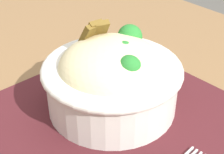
{
  "coord_description": "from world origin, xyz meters",
  "views": [
    {
      "loc": [
        0.26,
        -0.24,
        1.07
      ],
      "look_at": [
        -0.03,
        0.01,
        0.82
      ],
      "focal_mm": 53.59,
      "sensor_mm": 36.0,
      "label": 1
    }
  ],
  "objects": [
    {
      "name": "placemat",
      "position": [
        0.01,
        -0.02,
        0.77
      ],
      "size": [
        0.4,
        0.37,
        0.0
      ],
      "primitive_type": "cube",
      "rotation": [
        0.0,
        0.0,
        0.04
      ],
      "color": "#47191E",
      "rests_on": "table"
    },
    {
      "name": "bowl",
      "position": [
        -0.03,
        0.01,
        0.82
      ],
      "size": [
        0.2,
        0.2,
        0.12
      ],
      "color": "silver",
      "rests_on": "placemat"
    }
  ]
}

